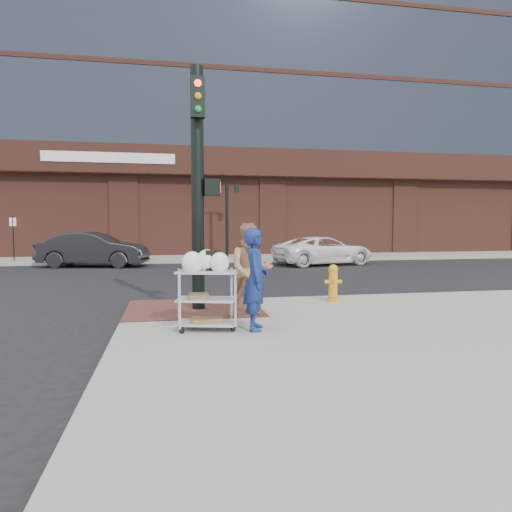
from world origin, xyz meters
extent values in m
plane|color=black|center=(0.00, 0.00, 0.00)|extent=(220.00, 220.00, 0.00)
cube|color=gray|center=(12.50, 32.00, 0.07)|extent=(65.00, 36.00, 0.15)
cube|color=#563028|center=(-0.60, 0.90, 0.16)|extent=(2.80, 2.40, 0.01)
cube|color=brown|center=(5.00, 31.00, 14.15)|extent=(42.00, 26.00, 28.00)
cylinder|color=black|center=(2.00, 16.00, 2.15)|extent=(0.16, 0.16, 4.00)
cube|color=black|center=(2.00, 16.00, 4.05)|extent=(1.20, 0.06, 0.06)
cube|color=black|center=(1.45, 16.00, 3.85)|extent=(0.22, 0.22, 0.35)
cube|color=black|center=(2.55, 16.00, 3.85)|extent=(0.22, 0.22, 0.35)
cylinder|color=black|center=(-8.50, 15.00, 1.25)|extent=(0.05, 0.05, 2.20)
cylinder|color=black|center=(-0.50, 0.80, 2.65)|extent=(0.26, 0.26, 5.00)
cube|color=black|center=(-0.20, 0.80, 2.70)|extent=(0.32, 0.28, 0.34)
cube|color=#FF260C|center=(-0.04, 0.80, 2.70)|extent=(0.02, 0.18, 0.22)
cube|color=black|center=(-0.50, 0.52, 4.45)|extent=(0.28, 0.18, 0.80)
imported|color=navy|center=(0.33, -1.28, 1.01)|extent=(0.54, 0.70, 1.73)
imported|color=#A7734E|center=(0.45, -0.13, 1.05)|extent=(0.90, 0.71, 1.81)
imported|color=black|center=(-4.49, 12.88, 0.79)|extent=(5.02, 2.55, 1.58)
imported|color=white|center=(6.13, 11.95, 0.67)|extent=(5.24, 3.31, 1.35)
cube|color=#ACADB2|center=(-0.48, -1.13, 1.14)|extent=(1.08, 0.77, 0.03)
cube|color=#ACADB2|center=(-0.48, -1.13, 0.67)|extent=(1.08, 0.77, 0.03)
cube|color=#ACADB2|center=(-0.48, -1.13, 0.27)|extent=(1.08, 0.77, 0.03)
cube|color=black|center=(-0.37, -1.08, 1.31)|extent=(0.24, 0.15, 0.35)
cube|color=brown|center=(-0.61, -1.13, 0.72)|extent=(0.33, 0.37, 0.09)
cube|color=brown|center=(-0.48, -1.13, 0.32)|extent=(0.50, 0.39, 0.08)
cylinder|color=orange|center=(2.63, 1.21, 0.19)|extent=(0.28, 0.28, 0.08)
cylinder|color=orange|center=(2.63, 1.21, 0.55)|extent=(0.20, 0.20, 0.63)
sphere|color=orange|center=(2.63, 1.21, 0.90)|extent=(0.22, 0.22, 0.22)
cylinder|color=orange|center=(2.63, 1.21, 0.60)|extent=(0.40, 0.09, 0.09)
cube|color=#AC1313|center=(-6.60, 14.82, 0.69)|extent=(0.47, 0.42, 1.09)
cube|color=yellow|center=(-5.34, 15.38, 0.63)|extent=(0.43, 0.40, 0.95)
cube|color=#164394|center=(-5.08, 15.60, 0.61)|extent=(0.46, 0.43, 0.92)
camera|label=1|loc=(-1.08, -8.78, 1.94)|focal=32.00mm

